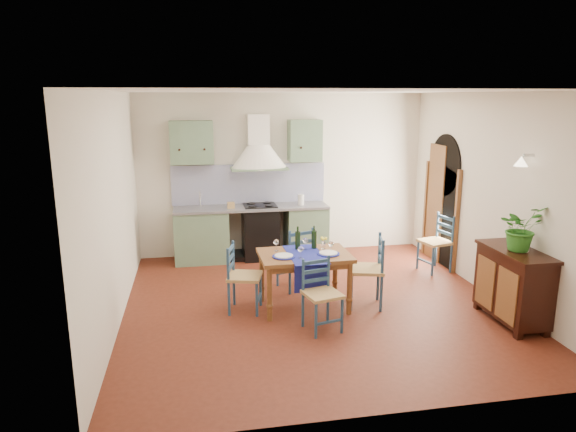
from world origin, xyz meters
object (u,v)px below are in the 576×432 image
object	(u,v)px
potted_plant	(521,228)
dining_table	(305,260)
sideboard	(513,283)
chair_near	(321,294)

from	to	relation	value
potted_plant	dining_table	bearing A→B (deg)	159.44
potted_plant	sideboard	bearing A→B (deg)	137.77
dining_table	potted_plant	bearing A→B (deg)	-20.56
chair_near	sideboard	bearing A→B (deg)	-5.58
chair_near	sideboard	distance (m)	2.37
sideboard	dining_table	bearing A→B (deg)	159.63
dining_table	potted_plant	xyz separation A→B (m)	(2.43, -0.91, 0.55)
chair_near	sideboard	size ratio (longest dim) A/B	0.82
chair_near	potted_plant	xyz separation A→B (m)	(2.38, -0.25, 0.77)
sideboard	potted_plant	distance (m)	0.70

